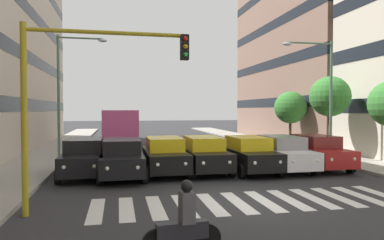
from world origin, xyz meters
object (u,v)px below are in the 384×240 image
motorcycle_with_rider (184,224)px  street_tree_1 (330,97)px  car_0 (316,152)px  car_5 (122,158)px  car_4 (165,155)px  street_tree_2 (290,108)px  street_lamp_right (66,83)px  traffic_light_gantry (76,85)px  street_lamp_left (323,86)px  car_2 (249,154)px  car_6 (84,157)px  car_1 (282,153)px  bus_behind_traffic (120,124)px  car_3 (204,154)px

motorcycle_with_rider → street_tree_1: 17.54m
car_0 → car_5: same height
car_4 → street_tree_2: 14.83m
motorcycle_with_rider → street_lamp_right: 17.09m
traffic_light_gantry → street_tree_2: traffic_light_gantry is taller
car_5 → street_lamp_right: 8.75m
motorcycle_with_rider → street_lamp_left: 15.84m
car_2 → motorcycle_with_rider: car_2 is taller
car_6 → car_1: bearing=177.7°
bus_behind_traffic → car_1: bearing=119.9°
car_1 → car_2: 1.79m
car_0 → street_lamp_left: street_lamp_left is taller
car_5 → car_6: same height
car_1 → motorcycle_with_rider: car_1 is taller
motorcycle_with_rider → street_lamp_left: (-10.30, -11.43, 3.74)m
car_4 → car_5: 2.07m
street_lamp_left → car_0: bearing=52.2°
car_1 → street_tree_1: size_ratio=0.89×
motorcycle_with_rider → car_5: bearing=-82.5°
car_3 → car_5: (3.90, 0.57, 0.00)m
traffic_light_gantry → street_lamp_right: street_lamp_right is taller
car_2 → car_4: bearing=-5.1°
street_lamp_left → car_5: bearing=12.7°
car_0 → car_4: (7.81, -0.13, 0.00)m
traffic_light_gantry → bus_behind_traffic: bearing=-94.0°
car_1 → street_lamp_left: size_ratio=0.65×
car_2 → street_tree_2: street_tree_2 is taller
bus_behind_traffic → street_lamp_right: (3.28, 6.74, 2.86)m
car_0 → street_tree_2: (-3.44, -9.51, 2.32)m
bus_behind_traffic → traffic_light_gantry: size_ratio=1.91×
car_2 → street_lamp_left: 6.89m
car_2 → car_1: bearing=-177.9°
car_6 → street_tree_1: size_ratio=0.89×
car_6 → street_tree_2: street_tree_2 is taller
motorcycle_with_rider → car_4: bearing=-95.0°
car_3 → street_tree_2: 13.43m
car_1 → car_5: (7.83, 0.26, 0.00)m
car_3 → bus_behind_traffic: size_ratio=0.42×
car_1 → street_lamp_right: size_ratio=0.59×
street_tree_1 → street_tree_2: bearing=-94.2°
street_lamp_left → street_tree_1: (-1.32, -1.31, -0.54)m
bus_behind_traffic → street_lamp_left: bearing=135.4°
car_3 → car_6: (5.56, -0.07, 0.00)m
car_0 → car_5: 9.80m
street_tree_2 → car_3: bearing=45.1°
car_1 → street_lamp_left: (-3.64, -2.33, 3.50)m
car_1 → street_tree_2: street_tree_2 is taller
car_2 → motorcycle_with_rider: (4.87, 9.04, -0.24)m
street_lamp_left → car_2: bearing=23.8°
car_6 → bus_behind_traffic: bus_behind_traffic is taller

